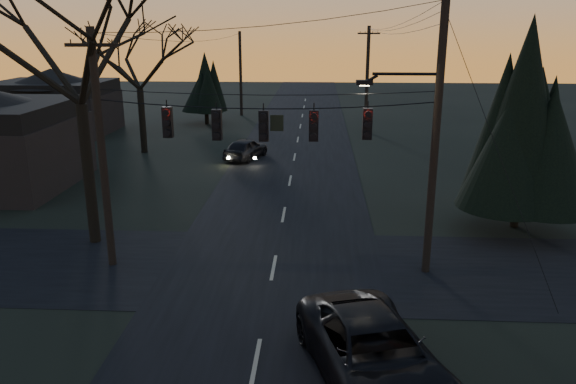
# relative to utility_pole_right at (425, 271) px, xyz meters

# --- Properties ---
(main_road) EXTENTS (8.00, 120.00, 0.02)m
(main_road) POSITION_rel_utility_pole_right_xyz_m (-5.50, 10.00, 0.01)
(main_road) COLOR black
(main_road) RESTS_ON ground
(cross_road) EXTENTS (60.00, 7.00, 0.02)m
(cross_road) POSITION_rel_utility_pole_right_xyz_m (-5.50, 0.00, 0.01)
(cross_road) COLOR black
(cross_road) RESTS_ON ground
(utility_pole_right) EXTENTS (5.00, 0.30, 10.00)m
(utility_pole_right) POSITION_rel_utility_pole_right_xyz_m (0.00, 0.00, 0.00)
(utility_pole_right) COLOR black
(utility_pole_right) RESTS_ON ground
(utility_pole_left) EXTENTS (1.80, 0.30, 8.50)m
(utility_pole_left) POSITION_rel_utility_pole_right_xyz_m (-11.50, 0.00, 0.00)
(utility_pole_left) COLOR black
(utility_pole_left) RESTS_ON ground
(utility_pole_far_r) EXTENTS (1.80, 0.30, 8.50)m
(utility_pole_far_r) POSITION_rel_utility_pole_right_xyz_m (0.00, 28.00, 0.00)
(utility_pole_far_r) COLOR black
(utility_pole_far_r) RESTS_ON ground
(utility_pole_far_l) EXTENTS (0.30, 0.30, 8.00)m
(utility_pole_far_l) POSITION_rel_utility_pole_right_xyz_m (-11.50, 36.00, 0.00)
(utility_pole_far_l) COLOR black
(utility_pole_far_l) RESTS_ON ground
(span_signal_assembly) EXTENTS (11.50, 0.44, 1.51)m
(span_signal_assembly) POSITION_rel_utility_pole_right_xyz_m (-5.74, 0.00, 5.30)
(span_signal_assembly) COLOR black
(span_signal_assembly) RESTS_ON ground
(bare_tree_left) EXTENTS (9.73, 9.73, 11.28)m
(bare_tree_left) POSITION_rel_utility_pole_right_xyz_m (-13.03, 2.24, 7.89)
(bare_tree_left) COLOR black
(bare_tree_left) RESTS_ON ground
(evergreen_right) EXTENTS (4.21, 4.21, 8.65)m
(evergreen_right) POSITION_rel_utility_pole_right_xyz_m (4.76, 5.00, 4.92)
(evergreen_right) COLOR black
(evergreen_right) RESTS_ON ground
(bare_tree_dist) EXTENTS (6.96, 6.96, 8.75)m
(bare_tree_dist) POSITION_rel_utility_pole_right_xyz_m (-16.04, 18.95, 6.12)
(bare_tree_dist) COLOR black
(bare_tree_dist) RESTS_ON ground
(evergreen_dist) EXTENTS (3.77, 3.77, 5.71)m
(evergreen_dist) POSITION_rel_utility_pole_right_xyz_m (-13.93, 30.80, 3.44)
(evergreen_dist) COLOR black
(evergreen_dist) RESTS_ON ground
(house_left_far) EXTENTS (9.00, 7.00, 5.20)m
(house_left_far) POSITION_rel_utility_pole_right_xyz_m (-25.50, 26.00, 2.60)
(house_left_far) COLOR black
(house_left_far) RESTS_ON ground
(suv_near) EXTENTS (4.24, 6.38, 1.63)m
(suv_near) POSITION_rel_utility_pole_right_xyz_m (-2.50, -6.73, 0.81)
(suv_near) COLOR black
(suv_near) RESTS_ON ground
(sedan_oncoming_a) EXTENTS (2.88, 4.39, 1.39)m
(sedan_oncoming_a) POSITION_rel_utility_pole_right_xyz_m (-8.70, 17.27, 0.69)
(sedan_oncoming_a) COLOR black
(sedan_oncoming_a) RESTS_ON ground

